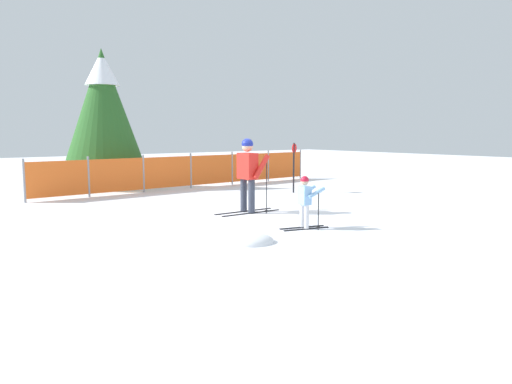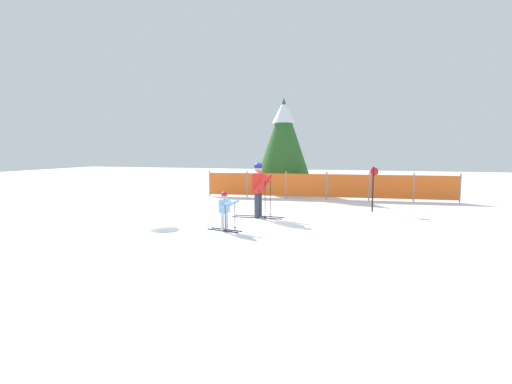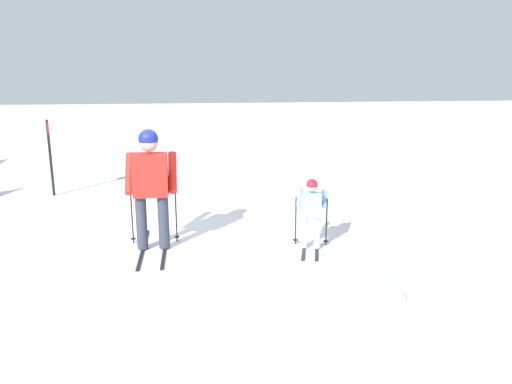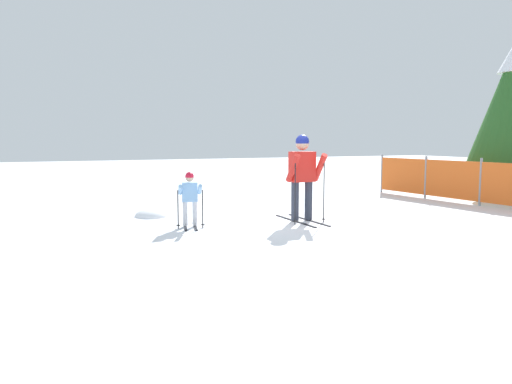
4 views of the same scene
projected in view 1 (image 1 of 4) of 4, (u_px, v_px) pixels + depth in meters
name	position (u px, v px, depth m)	size (l,w,h in m)	color
ground_plane	(255.00, 213.00, 11.23)	(60.00, 60.00, 0.00)	white
skier_adult	(248.00, 169.00, 11.24)	(1.59, 0.70, 1.68)	black
skier_child	(305.00, 198.00, 9.41)	(0.97, 0.51, 1.00)	black
safety_fence	(191.00, 171.00, 16.23)	(10.32, 0.75, 1.14)	gray
conifer_far	(103.00, 103.00, 15.95)	(2.40, 2.40, 4.47)	#4C3823
trail_marker	(294.00, 162.00, 15.00)	(0.27, 0.12, 1.50)	black
snow_mound	(252.00, 243.00, 8.25)	(0.79, 0.68, 0.32)	white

